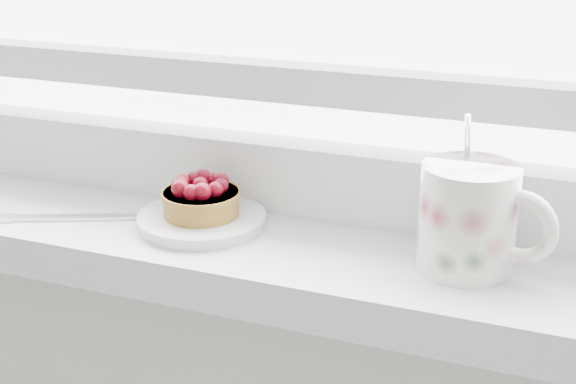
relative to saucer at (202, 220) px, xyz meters
The scene contains 4 objects.
saucer is the anchor object (origin of this frame).
raspberry_tart 0.02m from the saucer, 143.01° to the right, with size 0.08×0.08×0.04m.
floral_mug 0.26m from the saucer, ahead, with size 0.12×0.10×0.13m.
fork 0.10m from the saucer, 168.38° to the right, with size 0.20×0.10×0.00m.
Camera 1 is at (0.25, 1.25, 1.24)m, focal length 50.00 mm.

